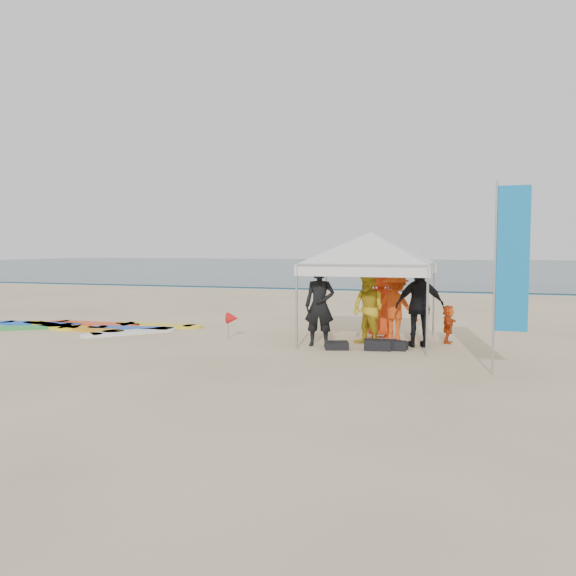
% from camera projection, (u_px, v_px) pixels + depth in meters
% --- Properties ---
extents(ground, '(120.00, 120.00, 0.00)m').
position_uv_depth(ground, '(226.00, 353.00, 11.63)').
color(ground, beige).
rests_on(ground, ground).
extents(ocean, '(160.00, 84.00, 0.08)m').
position_uv_depth(ocean, '(422.00, 266.00, 68.82)').
color(ocean, '#0C2633').
rests_on(ocean, ground).
extents(shoreline_foam, '(160.00, 1.20, 0.01)m').
position_uv_depth(shoreline_foam, '(367.00, 291.00, 28.97)').
color(shoreline_foam, silver).
rests_on(shoreline_foam, ground).
extents(person_black_a, '(0.70, 0.50, 1.82)m').
position_uv_depth(person_black_a, '(320.00, 305.00, 12.48)').
color(person_black_a, black).
rests_on(person_black_a, ground).
extents(person_yellow, '(1.01, 0.97, 1.65)m').
position_uv_depth(person_yellow, '(368.00, 309.00, 12.54)').
color(person_yellow, gold).
rests_on(person_yellow, ground).
extents(person_orange_a, '(1.21, 0.96, 1.63)m').
position_uv_depth(person_orange_a, '(396.00, 307.00, 13.00)').
color(person_orange_a, '#FC5316').
rests_on(person_orange_a, ground).
extents(person_black_b, '(1.15, 0.72, 1.82)m').
position_uv_depth(person_black_b, '(420.00, 306.00, 12.34)').
color(person_black_b, black).
rests_on(person_black_b, ground).
extents(person_orange_b, '(0.87, 0.64, 1.64)m').
position_uv_depth(person_orange_b, '(381.00, 304.00, 13.71)').
color(person_orange_b, red).
rests_on(person_orange_b, ground).
extents(person_seated, '(0.34, 0.84, 0.88)m').
position_uv_depth(person_seated, '(448.00, 324.00, 12.87)').
color(person_seated, '#D14412').
rests_on(person_seated, ground).
extents(canopy_tent, '(3.87, 3.87, 2.92)m').
position_uv_depth(canopy_tent, '(371.00, 232.00, 12.86)').
color(canopy_tent, '#A5A5A8').
rests_on(canopy_tent, ground).
extents(feather_flag, '(0.56, 0.04, 3.33)m').
position_uv_depth(feather_flag, '(511.00, 261.00, 9.50)').
color(feather_flag, '#A5A5A8').
rests_on(feather_flag, ground).
extents(marker_pennant, '(0.28, 0.28, 0.64)m').
position_uv_depth(marker_pennant, '(233.00, 318.00, 13.51)').
color(marker_pennant, '#A5A5A8').
rests_on(marker_pennant, ground).
extents(gear_pile, '(1.79, 0.93, 0.22)m').
position_uv_depth(gear_pile, '(373.00, 345.00, 12.07)').
color(gear_pile, black).
rests_on(gear_pile, ground).
extents(surfboard_spread, '(5.58, 2.56, 0.07)m').
position_uv_depth(surfboard_spread, '(89.00, 327.00, 15.35)').
color(surfboard_spread, white).
rests_on(surfboard_spread, ground).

